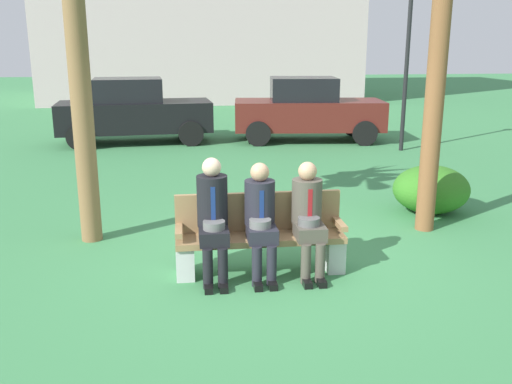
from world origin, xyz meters
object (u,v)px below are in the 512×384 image
seated_man_middle (261,215)px  street_lamp (408,49)px  seated_man_right (308,213)px  shrub_near_bench (431,189)px  parked_car_far (307,110)px  parked_car_near (134,111)px  park_bench (260,236)px  seated_man_left (213,214)px

seated_man_middle → street_lamp: bearing=58.0°
seated_man_middle → seated_man_right: size_ratio=1.00×
shrub_near_bench → parked_car_far: (-0.48, 6.70, 0.47)m
shrub_near_bench → parked_car_near: 8.60m
park_bench → parked_car_near: (-2.10, 8.92, 0.42)m
shrub_near_bench → seated_man_middle: bearing=-144.6°
parked_car_far → street_lamp: size_ratio=1.01×
parked_car_far → shrub_near_bench: bearing=-85.9°
park_bench → seated_man_right: bearing=-14.2°
shrub_near_bench → street_lamp: street_lamp is taller
seated_man_left → street_lamp: (4.99, 7.13, 1.68)m
seated_man_left → seated_man_middle: seated_man_left is taller
park_bench → parked_car_far: parked_car_far is taller
street_lamp → seated_man_middle: bearing=-122.0°
seated_man_left → seated_man_right: (1.06, -0.01, -0.04)m
seated_man_middle → seated_man_left: bearing=179.3°
park_bench → seated_man_right: (0.53, -0.13, 0.29)m
parked_car_near → parked_car_far: same height
shrub_near_bench → parked_car_near: size_ratio=0.29×
park_bench → seated_man_left: (-0.53, -0.13, 0.33)m
street_lamp → shrub_near_bench: bearing=-106.7°
shrub_near_bench → park_bench: bearing=-146.3°
seated_man_middle → seated_man_right: bearing=-0.0°
park_bench → parked_car_near: 9.17m
seated_man_right → seated_man_left: bearing=179.6°
seated_man_middle → shrub_near_bench: seated_man_middle is taller
park_bench → seated_man_right: size_ratio=1.49×
seated_man_right → street_lamp: bearing=61.2°
park_bench → shrub_near_bench: (2.93, 1.96, -0.06)m
shrub_near_bench → parked_car_far: size_ratio=0.29×
park_bench → parked_car_near: bearing=103.3°
street_lamp → parked_car_near: bearing=163.7°
park_bench → seated_man_middle: bearing=-93.8°
seated_man_right → parked_car_far: size_ratio=0.32×
parked_car_near → street_lamp: 7.01m
seated_man_left → seated_man_middle: (0.53, -0.01, -0.03)m
seated_man_left → parked_car_near: 9.18m
park_bench → seated_man_left: size_ratio=1.41×
parked_car_far → street_lamp: bearing=-39.6°
shrub_near_bench → parked_car_far: 6.74m
seated_man_left → parked_car_near: parked_car_near is taller
seated_man_left → seated_man_middle: bearing=-0.7°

